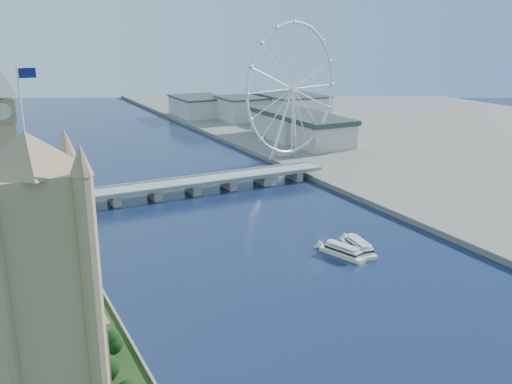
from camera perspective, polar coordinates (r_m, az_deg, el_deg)
victoria_tower at (r=165.43m, az=-20.51°, el=-9.64°), size 28.16×28.16×112.00m
parliament_range at (r=285.51m, az=-21.35°, el=-6.50°), size 24.00×200.00×70.00m
big_ben at (r=377.41m, az=-23.98°, el=6.24°), size 20.02×20.02×110.00m
westminster_bridge at (r=437.20m, az=-6.38°, el=0.73°), size 220.00×22.00×9.50m
london_eye at (r=526.06m, az=3.67°, el=10.22°), size 113.60×39.12×124.30m
county_hall at (r=628.00m, az=4.40°, el=4.99°), size 54.00×144.00×35.00m
city_skyline at (r=689.01m, az=-11.14°, el=7.18°), size 505.00×280.00×32.00m
tour_boat_near at (r=323.79m, az=8.68°, el=-6.32°), size 16.71×32.17×6.91m
tour_boat_far at (r=331.58m, az=10.23°, el=-5.84°), size 12.92×32.92×7.11m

